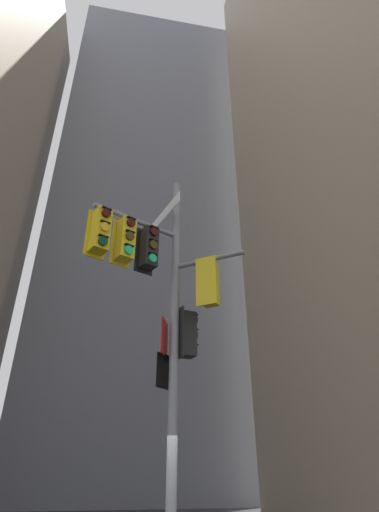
% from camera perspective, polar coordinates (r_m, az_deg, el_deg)
% --- Properties ---
extents(building_mid_block, '(14.95, 14.95, 44.18)m').
position_cam_1_polar(building_mid_block, '(37.97, -6.70, 3.77)').
color(building_mid_block, slate).
rests_on(building_mid_block, ground).
extents(signal_pole_assembly, '(3.50, 1.89, 8.64)m').
position_cam_1_polar(signal_pole_assembly, '(8.66, -4.13, -5.61)').
color(signal_pole_assembly, gray).
rests_on(signal_pole_assembly, ground).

